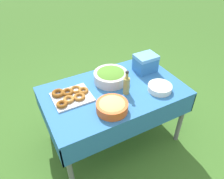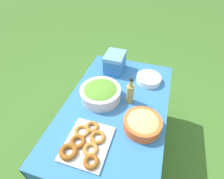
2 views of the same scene
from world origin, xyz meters
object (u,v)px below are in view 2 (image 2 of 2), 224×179
object	(u,v)px
pasta_bowl	(143,123)
cooler_box	(115,62)
olive_oil_bottle	(130,93)
plate_stack	(149,79)
salad_bowl	(101,92)
donut_platter	(86,143)

from	to	relation	value
pasta_bowl	cooler_box	distance (m)	0.76
pasta_bowl	olive_oil_bottle	world-z (taller)	olive_oil_bottle
pasta_bowl	plate_stack	size ratio (longest dim) A/B	1.19
salad_bowl	donut_platter	size ratio (longest dim) A/B	0.92
donut_platter	salad_bowl	bearing A→B (deg)	6.92
salad_bowl	pasta_bowl	xyz separation A→B (m)	(-0.20, -0.41, -0.01)
pasta_bowl	olive_oil_bottle	bearing A→B (deg)	32.68
donut_platter	plate_stack	bearing A→B (deg)	-20.96
olive_oil_bottle	pasta_bowl	bearing A→B (deg)	-147.32
salad_bowl	pasta_bowl	size ratio (longest dim) A/B	1.24
salad_bowl	olive_oil_bottle	size ratio (longest dim) A/B	1.40
salad_bowl	donut_platter	distance (m)	0.47
donut_platter	olive_oil_bottle	xyz separation A→B (m)	(0.50, -0.20, 0.08)
plate_stack	salad_bowl	bearing A→B (deg)	133.76
cooler_box	plate_stack	bearing A→B (deg)	-102.47
salad_bowl	olive_oil_bottle	distance (m)	0.26
plate_stack	olive_oil_bottle	xyz separation A→B (m)	(-0.32, 0.12, 0.07)
plate_stack	olive_oil_bottle	distance (m)	0.35
salad_bowl	plate_stack	bearing A→B (deg)	-46.24
olive_oil_bottle	cooler_box	bearing A→B (deg)	32.33
donut_platter	cooler_box	bearing A→B (deg)	3.66
plate_stack	olive_oil_bottle	size ratio (longest dim) A/B	0.94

